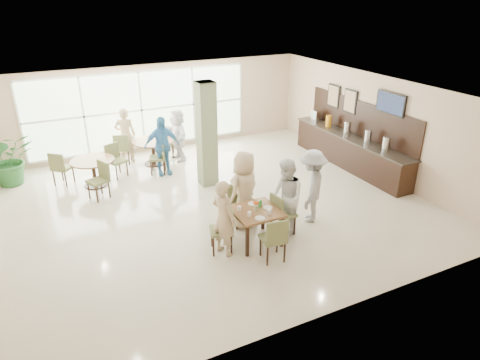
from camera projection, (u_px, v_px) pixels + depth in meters
name	position (u px, v px, depth m)	size (l,w,h in m)	color
ground	(212.00, 204.00, 10.67)	(10.00, 10.00, 0.00)	beige
room_shell	(210.00, 139.00, 9.97)	(10.00, 10.00, 10.00)	white
window_bank	(142.00, 110.00, 13.55)	(7.00, 0.04, 7.00)	silver
column	(207.00, 135.00, 11.24)	(0.45, 0.45, 2.80)	#677652
main_table	(256.00, 214.00, 8.82)	(0.95, 0.95, 0.75)	brown
round_table_left	(93.00, 166.00, 11.44)	(1.15, 1.15, 0.75)	brown
round_table_right	(153.00, 145.00, 12.89)	(1.21, 1.21, 0.75)	brown
chairs_main_table	(254.00, 221.00, 8.91)	(2.01, 1.98, 0.95)	#5C6A3A
chairs_table_left	(93.00, 170.00, 11.48)	(2.05, 1.94, 0.95)	#5C6A3A
chairs_table_right	(151.00, 149.00, 12.97)	(2.14, 1.85, 0.95)	#5C6A3A
tabletop_clutter	(257.00, 208.00, 8.75)	(0.73, 0.82, 0.21)	white
buffet_counter	(350.00, 149.00, 12.75)	(0.64, 4.70, 1.95)	black
wall_tv	(391.00, 103.00, 11.29)	(0.06, 1.00, 0.58)	black
framed_art_a	(350.00, 101.00, 12.72)	(0.05, 0.55, 0.70)	black
framed_art_b	(334.00, 96.00, 13.38)	(0.05, 0.55, 0.70)	black
potted_plant	(9.00, 159.00, 11.53)	(1.27, 1.27, 1.41)	#2A6B30
teen_left	(224.00, 218.00, 8.39)	(0.58, 0.38, 1.59)	tan
teen_far	(244.00, 190.00, 9.38)	(0.86, 0.47, 1.76)	tan
teen_right	(286.00, 198.00, 9.08)	(0.83, 0.64, 1.70)	white
teen_standing	(312.00, 186.00, 9.61)	(1.10, 0.63, 1.70)	#9F9FA1
adult_a	(162.00, 146.00, 12.07)	(1.00, 0.57, 1.71)	#4189C3
adult_b	(178.00, 135.00, 13.16)	(1.49, 0.64, 1.61)	white
adult_standing	(125.00, 135.00, 12.95)	(0.62, 0.41, 1.71)	tan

